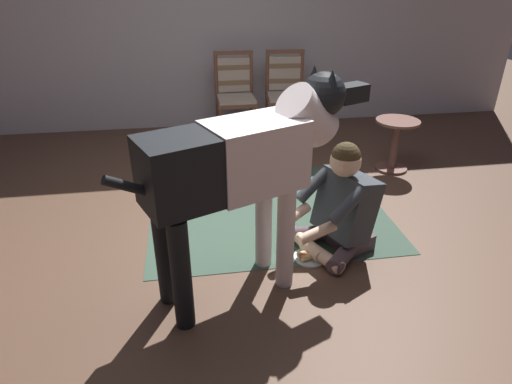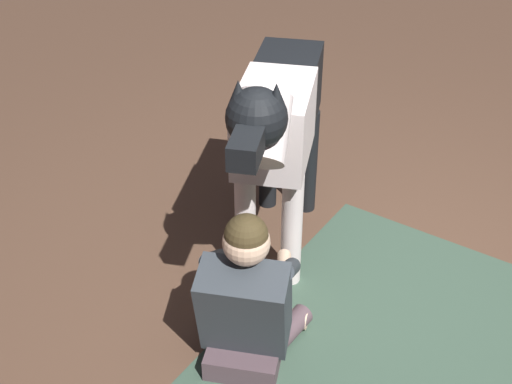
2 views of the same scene
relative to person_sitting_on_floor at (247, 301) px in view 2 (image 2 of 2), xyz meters
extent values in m
plane|color=brown|center=(-0.67, 0.29, -0.33)|extent=(13.98, 13.98, 0.00)
cube|color=#374E3E|center=(-0.40, 0.62, -0.33)|extent=(1.94, 1.61, 0.01)
cube|color=#513F45|center=(0.09, 0.04, -0.27)|extent=(0.36, 0.41, 0.12)
cylinder|color=#513F45|center=(0.00, -0.17, -0.27)|extent=(0.35, 0.37, 0.11)
cylinder|color=beige|center=(-0.16, -0.16, -0.27)|extent=(0.25, 0.36, 0.09)
cylinder|color=#513F45|center=(-0.12, 0.12, -0.27)|extent=(0.40, 0.12, 0.11)
cylinder|color=beige|center=(-0.23, 0.00, -0.27)|extent=(0.20, 0.37, 0.09)
cube|color=#333A40|center=(0.05, 0.02, 0.01)|extent=(0.44, 0.49, 0.49)
cylinder|color=#333A40|center=(-0.03, -0.20, 0.14)|extent=(0.30, 0.19, 0.24)
cylinder|color=beige|center=(-0.23, -0.23, -0.03)|extent=(0.28, 0.14, 0.12)
cylinder|color=#333A40|center=(-0.16, 0.12, 0.14)|extent=(0.30, 0.19, 0.24)
cylinder|color=beige|center=(-0.33, 0.00, -0.03)|extent=(0.27, 0.20, 0.12)
sphere|color=beige|center=(0.01, 0.00, 0.35)|extent=(0.21, 0.21, 0.21)
sphere|color=#40341D|center=(0.01, 0.00, 0.39)|extent=(0.19, 0.19, 0.19)
cylinder|color=silver|center=(-0.56, -0.10, 0.01)|extent=(0.11, 0.11, 0.69)
cylinder|color=silver|center=(-0.46, -0.33, 0.01)|extent=(0.11, 0.11, 0.69)
cylinder|color=black|center=(-1.20, -0.37, 0.01)|extent=(0.11, 0.11, 0.69)
cylinder|color=black|center=(-1.10, -0.60, 0.01)|extent=(0.11, 0.11, 0.69)
cube|color=silver|center=(-0.65, -0.28, 0.55)|extent=(0.64, 0.54, 0.40)
cube|color=black|center=(-1.03, -0.44, 0.55)|extent=(0.57, 0.49, 0.38)
cylinder|color=silver|center=(-0.31, -0.13, 0.72)|extent=(0.46, 0.38, 0.39)
sphere|color=black|center=(-0.21, -0.09, 0.83)|extent=(0.27, 0.27, 0.27)
cube|color=black|center=(0.00, 0.00, 0.81)|extent=(0.23, 0.19, 0.11)
cone|color=black|center=(-0.25, -0.02, 0.93)|extent=(0.12, 0.12, 0.12)
cone|color=black|center=(-0.19, -0.17, 0.93)|extent=(0.12, 0.12, 0.12)
cylinder|color=black|center=(-1.26, -0.54, 0.51)|extent=(0.34, 0.18, 0.23)
cylinder|color=silver|center=(-0.22, -0.09, -0.33)|extent=(0.24, 0.24, 0.01)
cylinder|color=#D7B771|center=(-0.21, -0.11, -0.30)|extent=(0.18, 0.11, 0.05)
cylinder|color=#D7B771|center=(-0.23, -0.07, -0.30)|extent=(0.18, 0.11, 0.05)
cylinder|color=#9D3B2D|center=(-0.22, -0.09, -0.29)|extent=(0.19, 0.10, 0.04)
camera|label=1|loc=(-0.99, -2.52, 1.48)|focal=30.39mm
camera|label=2|loc=(1.83, 1.28, 2.14)|focal=46.58mm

